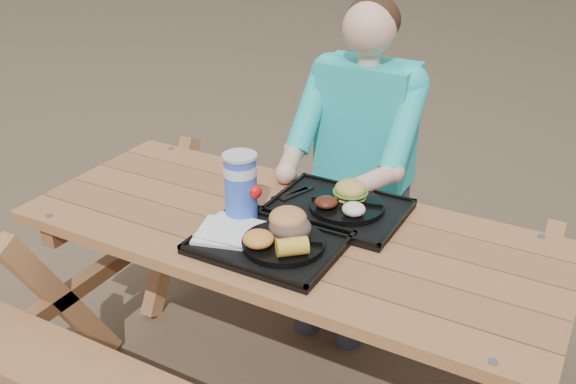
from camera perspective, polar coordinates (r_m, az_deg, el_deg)
The scene contains 17 objects.
picnic_table at distance 2.34m, azimuth -0.00°, elevation -11.07°, with size 1.80×1.49×0.75m, color #999999, non-canonical shape.
tray_near at distance 2.02m, azimuth -1.70°, elevation -4.60°, with size 0.45×0.35×0.02m, color black.
tray_far at distance 2.22m, azimuth 4.42°, elevation -1.63°, with size 0.45×0.35×0.02m, color black.
plate_near at distance 1.99m, azimuth -0.41°, elevation -4.58°, with size 0.26×0.26×0.02m, color black.
plate_far at distance 2.21m, azimuth 5.25°, elevation -1.24°, with size 0.26×0.26×0.02m, color black.
napkin_stack at distance 2.06m, azimuth -5.52°, elevation -3.46°, with size 0.18×0.18×0.02m, color white.
soda_cup at distance 2.11m, azimuth -4.23°, elevation 0.38°, with size 0.11×0.11×0.22m, color blue.
condiment_bbq at distance 2.10m, azimuth 0.17°, elevation -2.47°, with size 0.06×0.06×0.03m, color black.
condiment_mustard at distance 2.08m, azimuth 1.18°, elevation -2.86°, with size 0.05×0.05×0.03m, color yellow.
sandwich at distance 1.98m, azimuth 0.18°, elevation -2.15°, with size 0.13×0.13×0.13m, color #C38444, non-canonical shape.
mac_cheese at distance 1.94m, azimuth -2.66°, elevation -4.19°, with size 0.10×0.10×0.05m, color gold.
corn_cob at distance 1.90m, azimuth 0.38°, elevation -4.88°, with size 0.09×0.09×0.05m, color yellow, non-canonical shape.
cutlery_far at distance 2.30m, azimuth 0.77°, elevation -0.14°, with size 0.03×0.15×0.01m, color black.
burger at distance 2.22m, azimuth 5.60°, elevation 0.62°, with size 0.11×0.11×0.10m, color gold, non-canonical shape.
baked_beans at distance 2.17m, azimuth 3.40°, elevation -0.91°, with size 0.08×0.08×0.04m, color #4F1E0F.
potato_salad at distance 2.12m, azimuth 5.86°, elevation -1.53°, with size 0.08×0.08×0.04m, color white.
diner at distance 2.75m, azimuth 6.59°, elevation 1.41°, with size 0.48×0.84×1.28m, color teal, non-canonical shape.
Camera 1 is at (0.89, -1.62, 1.82)m, focal length 40.00 mm.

